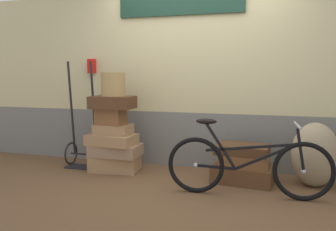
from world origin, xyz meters
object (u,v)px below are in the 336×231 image
Objects in this scene: suitcase_8 at (242,149)px; suitcase_6 at (243,174)px; wicker_basket at (113,84)px; luggage_trolley at (83,143)px; suitcase_0 at (115,163)px; bicycle at (247,166)px; suitcase_4 at (111,117)px; suitcase_5 at (113,102)px; suitcase_7 at (244,160)px; suitcase_1 at (116,150)px; suitcase_3 at (113,129)px; burlap_sack at (315,155)px; suitcase_2 at (112,140)px.

suitcase_6 is at bearing -55.85° from suitcase_8.
luggage_trolley is at bearing 167.14° from wicker_basket.
suitcase_0 is 0.37× the size of bicycle.
suitcase_0 is 1.75× the size of suitcase_4.
suitcase_5 is at bearing -173.35° from suitcase_6.
suitcase_8 is at bearing 5.14° from suitcase_4.
luggage_trolley reaches higher than suitcase_4.
suitcase_5 is 1.85m from suitcase_6.
bicycle reaches higher than suitcase_7.
suitcase_8 reaches higher than suitcase_1.
suitcase_4 is 1.71m from suitcase_8.
bicycle reaches higher than suitcase_1.
suitcase_3 is at bearing -178.16° from suitcase_7.
suitcase_5 is at bearing -177.81° from burlap_sack.
bicycle is (1.76, -0.51, -0.22)m from suitcase_3.
suitcase_5 is 1.72× the size of wicker_basket.
suitcase_8 is at bearing 0.40° from wicker_basket.
suitcase_4 is (-0.01, 0.02, 0.30)m from suitcase_2.
suitcase_4 is 0.64× the size of suitcase_7.
suitcase_2 is 1.01× the size of suitcase_8.
suitcase_2 is 1.71× the size of suitcase_4.
suitcase_5 is at bearing -173.85° from suitcase_8.
suitcase_3 is at bearing 107.96° from suitcase_5.
suitcase_2 is 0.83× the size of burlap_sack.
suitcase_2 is 1.09× the size of suitcase_7.
suitcase_5 reaches higher than suitcase_0.
suitcase_5 is 0.80m from luggage_trolley.
suitcase_7 is at bearing 97.95° from bicycle.
suitcase_5 is 0.73× the size of burlap_sack.
suitcase_0 is 1.03× the size of suitcase_8.
suitcase_7 is 1.80× the size of wicker_basket.
suitcase_4 is (-0.03, -0.03, 0.62)m from suitcase_0.
suitcase_0 is 0.91× the size of suitcase_6.
bicycle is at bearing -73.91° from suitcase_6.
suitcase_8 is at bearing -0.76° from suitcase_1.
burlap_sack reaches higher than suitcase_6.
wicker_basket reaches higher than suitcase_0.
suitcase_7 is 0.13m from suitcase_8.
suitcase_2 is 2.47m from burlap_sack.
suitcase_5 reaches higher than suitcase_1.
suitcase_8 is 0.80m from burlap_sack.
suitcase_8 reaches higher than suitcase_0.
luggage_trolley is (-0.50, 0.13, -0.40)m from suitcase_4.
suitcase_7 is 0.92× the size of suitcase_8.
suitcase_1 is 0.63m from suitcase_5.
burlap_sack is at bearing -5.34° from suitcase_0.
suitcase_4 reaches higher than burlap_sack.
suitcase_3 is at bearing -11.05° from luggage_trolley.
suitcase_7 is at bearing 13.87° from suitcase_6.
suitcase_1 is 2.03× the size of wicker_basket.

